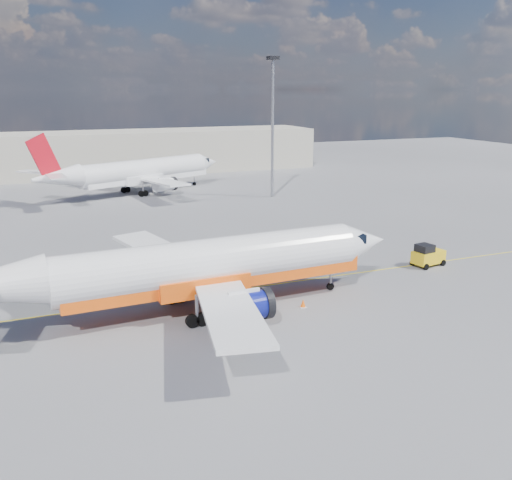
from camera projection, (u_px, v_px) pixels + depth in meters
name	position (u px, v px, depth m)	size (l,w,h in m)	color
ground	(265.00, 300.00, 44.32)	(240.00, 240.00, 0.00)	#5C5C60
taxi_line	(251.00, 288.00, 47.00)	(70.00, 0.15, 0.01)	yellow
terminal_main	(139.00, 152.00, 112.24)	(70.00, 14.00, 8.00)	#B7B09E
main_jet	(198.00, 267.00, 40.96)	(34.27, 27.07, 10.38)	white
second_jet	(138.00, 172.00, 88.52)	(33.12, 24.95, 10.20)	white
gse_tug	(428.00, 255.00, 52.57)	(3.21, 2.30, 2.11)	black
traffic_cone	(303.00, 303.00, 42.68)	(0.45, 0.45, 0.63)	white
floodlight_mast	(273.00, 115.00, 83.53)	(1.49, 1.49, 20.46)	#9C9DA4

